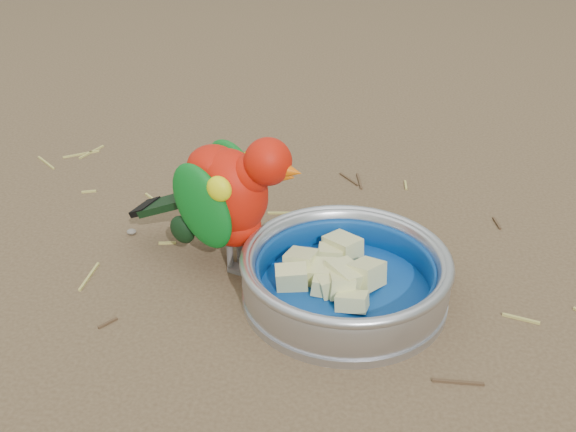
# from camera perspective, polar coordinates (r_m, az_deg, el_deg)

# --- Properties ---
(ground) EXTENTS (60.00, 60.00, 0.00)m
(ground) POSITION_cam_1_polar(r_m,az_deg,el_deg) (0.73, -1.43, -9.46)
(ground) COLOR brown
(food_bowl) EXTENTS (0.24, 0.24, 0.02)m
(food_bowl) POSITION_cam_1_polar(r_m,az_deg,el_deg) (0.76, 5.01, -6.82)
(food_bowl) COLOR #B2B2BA
(food_bowl) RESTS_ON ground
(bowl_wall) EXTENTS (0.24, 0.24, 0.04)m
(bowl_wall) POSITION_cam_1_polar(r_m,az_deg,el_deg) (0.75, 5.11, -4.97)
(bowl_wall) COLOR #B2B2BA
(bowl_wall) RESTS_ON food_bowl
(fruit_wedges) EXTENTS (0.14, 0.14, 0.03)m
(fruit_wedges) POSITION_cam_1_polar(r_m,az_deg,el_deg) (0.75, 5.09, -5.41)
(fruit_wedges) COLOR #D5D589
(fruit_wedges) RESTS_ON food_bowl
(lory_parrot) EXTENTS (0.24, 0.17, 0.18)m
(lory_parrot) POSITION_cam_1_polar(r_m,az_deg,el_deg) (0.78, -5.21, 1.11)
(lory_parrot) COLOR red
(lory_parrot) RESTS_ON ground
(ground_debris) EXTENTS (0.90, 0.80, 0.01)m
(ground_debris) POSITION_cam_1_polar(r_m,az_deg,el_deg) (0.78, 1.23, -6.49)
(ground_debris) COLOR tan
(ground_debris) RESTS_ON ground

